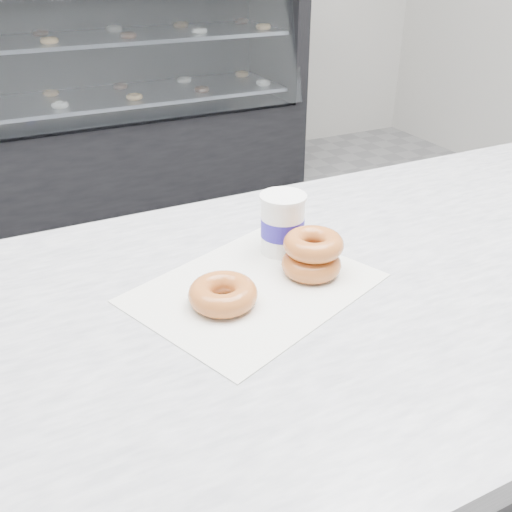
{
  "coord_description": "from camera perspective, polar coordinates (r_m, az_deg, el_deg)",
  "views": [
    {
      "loc": [
        -0.61,
        -1.21,
        1.35
      ],
      "look_at": [
        -0.28,
        -0.54,
        0.94
      ],
      "focal_mm": 40.0,
      "sensor_mm": 36.0,
      "label": 1
    }
  ],
  "objects": [
    {
      "name": "wax_paper",
      "position": [
        0.85,
        -0.14,
        -3.2
      ],
      "size": [
        0.41,
        0.36,
        0.0
      ],
      "primitive_type": "cube",
      "rotation": [
        0.0,
        0.0,
        0.37
      ],
      "color": "silver",
      "rests_on": "counter"
    },
    {
      "name": "coffee_cup",
      "position": [
        0.93,
        2.68,
        3.28
      ],
      "size": [
        0.09,
        0.09,
        0.1
      ],
      "rotation": [
        0.0,
        0.0,
        -0.35
      ],
      "color": "white",
      "rests_on": "counter"
    },
    {
      "name": "donut_stack",
      "position": [
        0.88,
        5.65,
        0.19
      ],
      "size": [
        0.13,
        0.13,
        0.06
      ],
      "color": "#BE7134",
      "rests_on": "wax_paper"
    },
    {
      "name": "counter",
      "position": [
        1.25,
        13.63,
        -18.52
      ],
      "size": [
        3.06,
        0.76,
        0.9
      ],
      "color": "#333335",
      "rests_on": "ground"
    },
    {
      "name": "display_case",
      "position": [
        3.49,
        -15.91,
        13.48
      ],
      "size": [
        2.4,
        0.74,
        1.25
      ],
      "color": "black",
      "rests_on": "ground"
    },
    {
      "name": "ground",
      "position": [
        1.91,
        0.37,
        -16.17
      ],
      "size": [
        5.0,
        5.0,
        0.0
      ],
      "primitive_type": "plane",
      "color": "gray",
      "rests_on": "ground"
    },
    {
      "name": "donut_single",
      "position": [
        0.8,
        -3.33,
        -3.8
      ],
      "size": [
        0.13,
        0.13,
        0.03
      ],
      "primitive_type": "torus",
      "rotation": [
        0.0,
        0.0,
        -0.36
      ],
      "color": "#BE7134",
      "rests_on": "wax_paper"
    }
  ]
}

